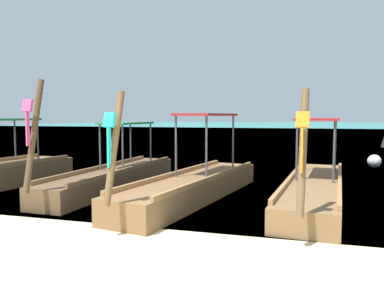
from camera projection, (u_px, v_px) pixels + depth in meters
The scene contains 6 objects.
ground at pixel (110, 271), 4.90m from camera, with size 120.00×120.00×0.00m, color beige.
sea_water at pixel (285, 128), 64.27m from camera, with size 120.00×120.00×0.00m, color teal.
longtail_boat_pink_ribbon at pixel (114, 176), 10.52m from camera, with size 1.28×6.42×2.75m.
longtail_boat_turquoise_ribbon at pixel (194, 185), 9.15m from camera, with size 2.22×6.28×2.44m.
longtail_boat_orange_ribbon at pixel (315, 187), 9.05m from camera, with size 1.80×6.87×2.45m.
mooring_buoy_near at pixel (374, 161), 14.65m from camera, with size 0.51×0.51×0.51m.
Camera 1 is at (2.34, -4.29, 2.00)m, focal length 35.39 mm.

